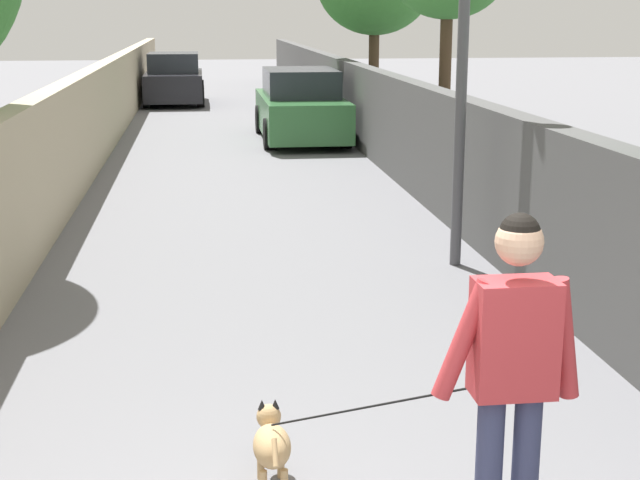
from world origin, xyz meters
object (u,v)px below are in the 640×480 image
object	(u,v)px
car_near	(301,107)
car_far	(174,80)
dog	(272,443)
person_skateboarder	(513,366)

from	to	relation	value
car_near	car_far	distance (m)	9.30
dog	car_far	bearing A→B (deg)	2.80
person_skateboarder	dog	xyz separation A→B (m)	(1.07, 1.04, -0.85)
car_far	dog	bearing A→B (deg)	-177.20
person_skateboarder	car_far	xyz separation A→B (m)	(24.96, 2.21, -0.41)
person_skateboarder	car_near	distance (m)	16.16
dog	car_near	bearing A→B (deg)	-6.75
person_skateboarder	car_far	size ratio (longest dim) A/B	0.45
person_skateboarder	car_near	bearing A→B (deg)	-2.63
person_skateboarder	car_near	size ratio (longest dim) A/B	0.40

